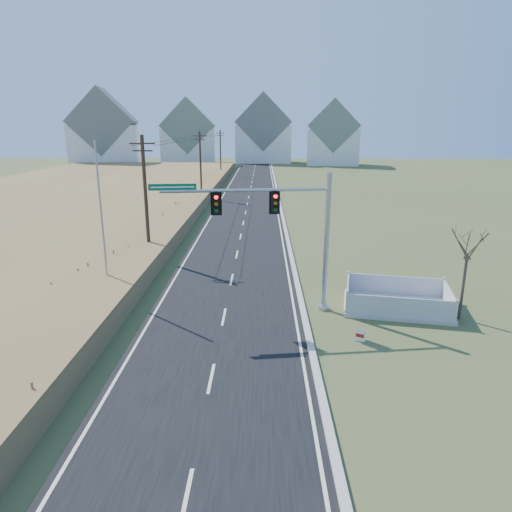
{
  "coord_description": "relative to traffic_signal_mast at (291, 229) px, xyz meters",
  "views": [
    {
      "loc": [
        1.99,
        -17.78,
        9.49
      ],
      "look_at": [
        1.66,
        3.76,
        3.4
      ],
      "focal_mm": 32.0,
      "sensor_mm": 36.0,
      "label": 1
    }
  ],
  "objects": [
    {
      "name": "curb",
      "position": [
        0.71,
        45.0,
        -4.4
      ],
      "size": [
        0.3,
        180.0,
        0.18
      ],
      "primitive_type": "cube",
      "color": "#B2AFA8",
      "rests_on": "ground"
    },
    {
      "name": "open_sign",
      "position": [
        3.03,
        -3.61,
        -4.19
      ],
      "size": [
        0.43,
        0.27,
        0.58
      ],
      "rotation": [
        0.0,
        0.0,
        -0.52
      ],
      "color": "white",
      "rests_on": "ground"
    },
    {
      "name": "condo_n",
      "position": [
        -1.44,
        107.0,
        3.12
      ],
      "size": [
        15.27,
        10.2,
        18.54
      ],
      "color": "white",
      "rests_on": "ground"
    },
    {
      "name": "road",
      "position": [
        -3.44,
        45.0,
        -4.46
      ],
      "size": [
        8.0,
        180.0,
        0.06
      ],
      "primitive_type": "cube",
      "color": "black",
      "rests_on": "ground"
    },
    {
      "name": "utility_pole_far",
      "position": [
        -9.94,
        70.0,
        0.19
      ],
      "size": [
        1.8,
        0.26,
        9.0
      ],
      "color": "#422D1E",
      "rests_on": "ground"
    },
    {
      "name": "bare_tree",
      "position": [
        8.68,
        -0.9,
        -0.45
      ],
      "size": [
        1.89,
        1.89,
        5.01
      ],
      "color": "#4C3F33",
      "rests_on": "ground"
    },
    {
      "name": "flagpole",
      "position": [
        -10.44,
        2.11,
        -0.96
      ],
      "size": [
        0.4,
        0.4,
        8.86
      ],
      "color": "#B7B5AD",
      "rests_on": "ground"
    },
    {
      "name": "ground",
      "position": [
        -3.44,
        -5.0,
        -4.49
      ],
      "size": [
        260.0,
        260.0,
        0.0
      ],
      "primitive_type": "plane",
      "color": "#445127",
      "rests_on": "ground"
    },
    {
      "name": "utility_pole_near",
      "position": [
        -9.94,
        10.0,
        0.19
      ],
      "size": [
        1.8,
        0.26,
        9.0
      ],
      "color": "#422D1E",
      "rests_on": "ground"
    },
    {
      "name": "utility_pole_mid",
      "position": [
        -9.94,
        40.0,
        0.19
      ],
      "size": [
        1.8,
        0.26,
        9.0
      ],
      "color": "#422D1E",
      "rests_on": "ground"
    },
    {
      "name": "reed_marsh",
      "position": [
        -27.44,
        35.0,
        -3.84
      ],
      "size": [
        38.0,
        110.0,
        1.3
      ],
      "primitive_type": "cube",
      "color": "olive",
      "rests_on": "ground"
    },
    {
      "name": "condo_nnw",
      "position": [
        -21.44,
        103.0,
        2.44
      ],
      "size": [
        14.93,
        11.17,
        17.03
      ],
      "rotation": [
        0.0,
        0.0,
        0.07
      ],
      "color": "white",
      "rests_on": "ground"
    },
    {
      "name": "fence_enclosure",
      "position": [
        5.84,
        0.48,
        -4.23
      ],
      "size": [
        6.21,
        4.83,
        1.27
      ],
      "rotation": [
        0.0,
        0.0,
        -0.19
      ],
      "color": "#B7B5AD",
      "rests_on": "ground"
    },
    {
      "name": "condo_ne",
      "position": [
        16.56,
        99.0,
        2.35
      ],
      "size": [
        14.12,
        10.51,
        16.52
      ],
      "rotation": [
        0.0,
        0.0,
        -0.1
      ],
      "color": "white",
      "rests_on": "ground"
    },
    {
      "name": "traffic_signal_mast",
      "position": [
        0.0,
        0.0,
        0.0
      ],
      "size": [
        9.16,
        1.43,
        7.34
      ],
      "rotation": [
        0.0,
        0.0,
        0.12
      ],
      "color": "#9EA0A5",
      "rests_on": "ground"
    },
    {
      "name": "condo_nw",
      "position": [
        -41.44,
        95.0,
        3.21
      ],
      "size": [
        17.69,
        13.38,
        19.05
      ],
      "rotation": [
        0.0,
        0.0,
        0.14
      ],
      "color": "white",
      "rests_on": "ground"
    }
  ]
}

